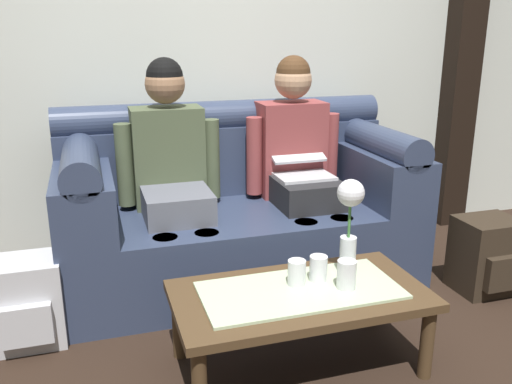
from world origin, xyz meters
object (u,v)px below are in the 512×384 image
cup_near_left (347,274)px  backpack_right (487,256)px  flower_vase (350,215)px  cup_near_right (318,268)px  coffee_table (300,300)px  cup_far_center (296,273)px  backpack_left (28,303)px  couch (237,211)px  person_left (171,167)px  person_right (298,158)px

cup_near_left → backpack_right: (1.03, 0.39, -0.22)m
flower_vase → cup_near_right: flower_vase is taller
coffee_table → cup_far_center: bearing=93.7°
cup_near_left → cup_near_right: (-0.08, 0.10, -0.00)m
cup_far_center → backpack_left: bearing=155.8°
cup_far_center → cup_near_right: bearing=5.2°
coffee_table → cup_near_right: 0.15m
couch → flower_vase: 0.94m
person_left → flower_vase: size_ratio=2.94×
flower_vase → cup_far_center: bearing=-170.5°
person_left → cup_near_left: 1.16m
coffee_table → cup_near_left: 0.22m
person_right → cup_far_center: person_right is taller
person_right → cup_near_right: size_ratio=11.28×
cup_near_right → couch: bearing=96.3°
coffee_table → backpack_right: size_ratio=2.55×
couch → backpack_right: bearing=-26.6°
flower_vase → backpack_left: flower_vase is taller
couch → backpack_left: couch is taller
couch → backpack_left: size_ratio=4.79×
backpack_right → cup_far_center: bearing=-165.7°
backpack_left → cup_near_left: bearing=-24.4°
flower_vase → coffee_table: bearing=-161.6°
coffee_table → flower_vase: (0.25, 0.08, 0.31)m
cup_near_right → cup_far_center: cup_near_right is taller
cup_near_left → cup_far_center: size_ratio=1.11×
coffee_table → cup_far_center: cup_far_center is taller
cup_near_right → coffee_table: bearing=-153.4°
person_left → backpack_right: size_ratio=3.03×
person_right → cup_near_right: (-0.26, -0.91, -0.25)m
flower_vase → backpack_right: 1.08m
coffee_table → backpack_left: 1.21m
person_right → cup_near_left: size_ratio=10.36×
coffee_table → backpack_left: (-1.08, 0.53, -0.11)m
person_left → cup_near_right: 1.04m
person_left → cup_far_center: person_left is taller
backpack_right → coffee_table: bearing=-163.9°
cup_near_left → backpack_right: 1.13m
person_right → backpack_right: size_ratio=3.03×
person_left → flower_vase: (0.61, -0.87, -0.04)m
person_left → person_right: (0.72, -0.00, -0.00)m
cup_far_center → backpack_left: cup_far_center is taller
person_right → coffee_table: person_right is taller
couch → cup_far_center: size_ratio=17.87×
backpack_left → backpack_right: (2.30, -0.18, 0.00)m
couch → person_right: bearing=-0.3°
backpack_right → couch: bearing=153.4°
person_left → flower_vase: 1.06m
cup_far_center → person_right: bearing=68.5°
coffee_table → cup_far_center: (-0.00, 0.04, 0.10)m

